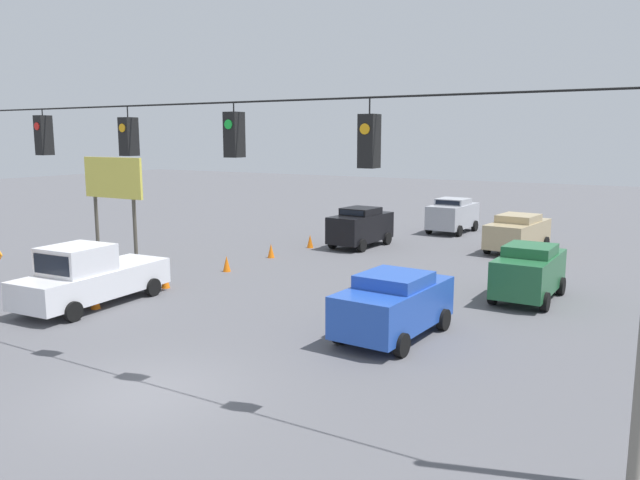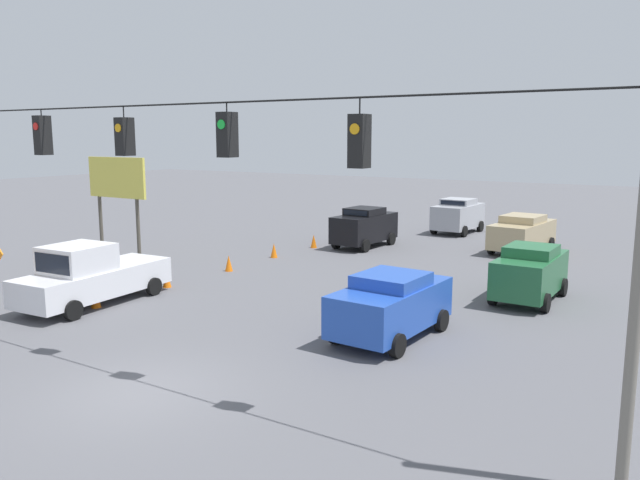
{
  "view_description": "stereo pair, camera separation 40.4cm",
  "coord_description": "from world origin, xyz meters",
  "px_view_note": "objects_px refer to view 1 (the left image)",
  "views": [
    {
      "loc": [
        -10.06,
        9.26,
        5.64
      ],
      "look_at": [
        1.03,
        -9.28,
        2.05
      ],
      "focal_mm": 35.0,
      "sensor_mm": 36.0,
      "label": 1
    },
    {
      "loc": [
        -10.41,
        9.05,
        5.64
      ],
      "look_at": [
        1.03,
        -9.28,
        2.05
      ],
      "focal_mm": 35.0,
      "sensor_mm": 36.0,
      "label": 2
    }
  ],
  "objects_px": {
    "sedan_green_oncoming_far": "(529,271)",
    "traffic_cone_fourth": "(271,251)",
    "traffic_cone_farthest": "(343,232)",
    "sedan_silver_withflow_deep": "(453,215)",
    "roadside_billboard": "(113,187)",
    "traffic_cone_second": "(165,279)",
    "traffic_cone_third": "(227,264)",
    "sedan_blue_crossing_near": "(394,304)",
    "pickup_truck_white_parked_shoulder": "(90,277)",
    "traffic_cone_nearest": "(95,299)",
    "traffic_cone_fifth": "(310,241)",
    "overhead_signal_span": "(180,185)",
    "sedan_tan_oncoming_deep": "(518,232)",
    "sedan_black_withflow_far": "(361,226)"
  },
  "relations": [
    {
      "from": "sedan_silver_withflow_deep",
      "to": "traffic_cone_fifth",
      "type": "relative_size",
      "value": 5.84
    },
    {
      "from": "sedan_tan_oncoming_deep",
      "to": "traffic_cone_third",
      "type": "height_order",
      "value": "sedan_tan_oncoming_deep"
    },
    {
      "from": "traffic_cone_third",
      "to": "traffic_cone_fourth",
      "type": "xyz_separation_m",
      "value": [
        0.14,
        -3.44,
        0.0
      ]
    },
    {
      "from": "sedan_tan_oncoming_deep",
      "to": "traffic_cone_fourth",
      "type": "relative_size",
      "value": 6.92
    },
    {
      "from": "sedan_black_withflow_far",
      "to": "traffic_cone_fifth",
      "type": "height_order",
      "value": "sedan_black_withflow_far"
    },
    {
      "from": "traffic_cone_second",
      "to": "roadside_billboard",
      "type": "distance_m",
      "value": 6.39
    },
    {
      "from": "traffic_cone_fifth",
      "to": "traffic_cone_farthest",
      "type": "xyz_separation_m",
      "value": [
        0.01,
        -3.48,
        0.0
      ]
    },
    {
      "from": "roadside_billboard",
      "to": "traffic_cone_nearest",
      "type": "bearing_deg",
      "value": 133.46
    },
    {
      "from": "traffic_cone_nearest",
      "to": "roadside_billboard",
      "type": "relative_size",
      "value": 0.14
    },
    {
      "from": "overhead_signal_span",
      "to": "sedan_tan_oncoming_deep",
      "type": "xyz_separation_m",
      "value": [
        -2.84,
        -20.59,
        -3.57
      ]
    },
    {
      "from": "pickup_truck_white_parked_shoulder",
      "to": "overhead_signal_span",
      "type": "bearing_deg",
      "value": 157.18
    },
    {
      "from": "traffic_cone_farthest",
      "to": "sedan_tan_oncoming_deep",
      "type": "bearing_deg",
      "value": -174.26
    },
    {
      "from": "traffic_cone_fourth",
      "to": "traffic_cone_farthest",
      "type": "bearing_deg",
      "value": -91.42
    },
    {
      "from": "sedan_tan_oncoming_deep",
      "to": "pickup_truck_white_parked_shoulder",
      "type": "distance_m",
      "value": 20.21
    },
    {
      "from": "traffic_cone_fourth",
      "to": "traffic_cone_second",
      "type": "bearing_deg",
      "value": 90.14
    },
    {
      "from": "traffic_cone_nearest",
      "to": "overhead_signal_span",
      "type": "bearing_deg",
      "value": 157.27
    },
    {
      "from": "traffic_cone_fifth",
      "to": "roadside_billboard",
      "type": "xyz_separation_m",
      "value": [
        5.29,
        7.9,
        3.12
      ]
    },
    {
      "from": "sedan_black_withflow_far",
      "to": "traffic_cone_fourth",
      "type": "height_order",
      "value": "sedan_black_withflow_far"
    },
    {
      "from": "sedan_silver_withflow_deep",
      "to": "roadside_billboard",
      "type": "relative_size",
      "value": 0.83
    },
    {
      "from": "traffic_cone_fourth",
      "to": "roadside_billboard",
      "type": "xyz_separation_m",
      "value": [
        5.11,
        4.69,
        3.12
      ]
    },
    {
      "from": "sedan_green_oncoming_far",
      "to": "traffic_cone_farthest",
      "type": "bearing_deg",
      "value": -34.65
    },
    {
      "from": "overhead_signal_span",
      "to": "pickup_truck_white_parked_shoulder",
      "type": "bearing_deg",
      "value": -22.82
    },
    {
      "from": "sedan_blue_crossing_near",
      "to": "traffic_cone_third",
      "type": "height_order",
      "value": "sedan_blue_crossing_near"
    },
    {
      "from": "sedan_silver_withflow_deep",
      "to": "traffic_cone_farthest",
      "type": "relative_size",
      "value": 5.84
    },
    {
      "from": "pickup_truck_white_parked_shoulder",
      "to": "traffic_cone_farthest",
      "type": "height_order",
      "value": "pickup_truck_white_parked_shoulder"
    },
    {
      "from": "overhead_signal_span",
      "to": "sedan_green_oncoming_far",
      "type": "xyz_separation_m",
      "value": [
        -5.43,
        -11.38,
        -3.54
      ]
    },
    {
      "from": "traffic_cone_fourth",
      "to": "traffic_cone_fifth",
      "type": "relative_size",
      "value": 1.0
    },
    {
      "from": "overhead_signal_span",
      "to": "traffic_cone_fourth",
      "type": "relative_size",
      "value": 28.68
    },
    {
      "from": "overhead_signal_span",
      "to": "traffic_cone_fourth",
      "type": "distance_m",
      "value": 15.18
    },
    {
      "from": "sedan_black_withflow_far",
      "to": "pickup_truck_white_parked_shoulder",
      "type": "xyz_separation_m",
      "value": [
        2.59,
        14.85,
        -0.08
      ]
    },
    {
      "from": "sedan_black_withflow_far",
      "to": "traffic_cone_fourth",
      "type": "xyz_separation_m",
      "value": [
        2.22,
        4.87,
        -0.72
      ]
    },
    {
      "from": "sedan_tan_oncoming_deep",
      "to": "sedan_green_oncoming_far",
      "type": "bearing_deg",
      "value": 105.72
    },
    {
      "from": "roadside_billboard",
      "to": "sedan_green_oncoming_far",
      "type": "bearing_deg",
      "value": -169.77
    },
    {
      "from": "traffic_cone_third",
      "to": "traffic_cone_fifth",
      "type": "relative_size",
      "value": 1.0
    },
    {
      "from": "traffic_cone_third",
      "to": "sedan_black_withflow_far",
      "type": "bearing_deg",
      "value": -104.05
    },
    {
      "from": "traffic_cone_fourth",
      "to": "roadside_billboard",
      "type": "relative_size",
      "value": 0.14
    },
    {
      "from": "sedan_black_withflow_far",
      "to": "traffic_cone_fourth",
      "type": "distance_m",
      "value": 5.4
    },
    {
      "from": "sedan_blue_crossing_near",
      "to": "sedan_tan_oncoming_deep",
      "type": "xyz_separation_m",
      "value": [
        0.25,
        -15.43,
        0.0
      ]
    },
    {
      "from": "traffic_cone_second",
      "to": "traffic_cone_farthest",
      "type": "xyz_separation_m",
      "value": [
        -0.15,
        -13.58,
        0.0
      ]
    },
    {
      "from": "pickup_truck_white_parked_shoulder",
      "to": "traffic_cone_nearest",
      "type": "bearing_deg",
      "value": 155.96
    },
    {
      "from": "pickup_truck_white_parked_shoulder",
      "to": "traffic_cone_farthest",
      "type": "relative_size",
      "value": 8.2
    },
    {
      "from": "traffic_cone_nearest",
      "to": "traffic_cone_farthest",
      "type": "distance_m",
      "value": 16.88
    },
    {
      "from": "sedan_blue_crossing_near",
      "to": "pickup_truck_white_parked_shoulder",
      "type": "relative_size",
      "value": 0.77
    },
    {
      "from": "traffic_cone_fifth",
      "to": "traffic_cone_second",
      "type": "bearing_deg",
      "value": 89.1
    },
    {
      "from": "sedan_green_oncoming_far",
      "to": "traffic_cone_fourth",
      "type": "height_order",
      "value": "sedan_green_oncoming_far"
    },
    {
      "from": "sedan_green_oncoming_far",
      "to": "traffic_cone_second",
      "type": "height_order",
      "value": "sedan_green_oncoming_far"
    },
    {
      "from": "sedan_green_oncoming_far",
      "to": "traffic_cone_fourth",
      "type": "relative_size",
      "value": 5.84
    },
    {
      "from": "pickup_truck_white_parked_shoulder",
      "to": "sedan_silver_withflow_deep",
      "type": "height_order",
      "value": "pickup_truck_white_parked_shoulder"
    },
    {
      "from": "sedan_tan_oncoming_deep",
      "to": "traffic_cone_fifth",
      "type": "relative_size",
      "value": 6.92
    },
    {
      "from": "traffic_cone_second",
      "to": "traffic_cone_third",
      "type": "distance_m",
      "value": 3.45
    }
  ]
}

